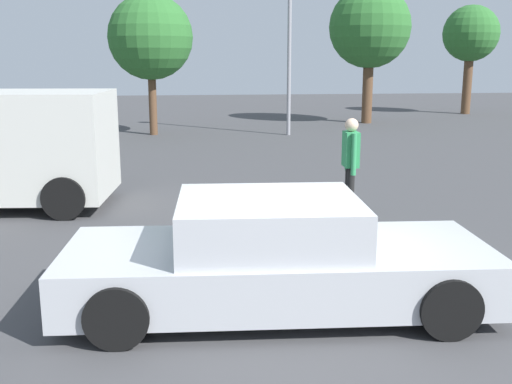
{
  "coord_description": "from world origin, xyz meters",
  "views": [
    {
      "loc": [
        -1.12,
        -6.2,
        2.77
      ],
      "look_at": [
        -0.11,
        2.17,
        0.9
      ],
      "focal_mm": 42.81,
      "sensor_mm": 36.0,
      "label": 1
    }
  ],
  "objects": [
    {
      "name": "ground_plane",
      "position": [
        0.0,
        0.0,
        0.0
      ],
      "size": [
        80.0,
        80.0,
        0.0
      ],
      "primitive_type": "plane",
      "color": "#424244"
    },
    {
      "name": "sedan_foreground",
      "position": [
        -0.14,
        0.18,
        0.58
      ],
      "size": [
        4.78,
        2.15,
        1.27
      ],
      "rotation": [
        0.0,
        0.0,
        -0.06
      ],
      "color": "#B7BABF",
      "rests_on": "ground_plane"
    },
    {
      "name": "pedestrian",
      "position": [
        1.81,
        4.16,
        1.03
      ],
      "size": [
        0.26,
        0.57,
        1.73
      ],
      "rotation": [
        0.0,
        0.0,
        6.23
      ],
      "color": "black",
      "rests_on": "ground_plane"
    },
    {
      "name": "light_post_near",
      "position": [
        2.7,
        15.61,
        4.46
      ],
      "size": [
        0.44,
        0.44,
        6.61
      ],
      "color": "gray",
      "rests_on": "ground_plane"
    },
    {
      "name": "tree_back_left",
      "position": [
        12.94,
        22.92,
        3.83
      ],
      "size": [
        2.7,
        2.7,
        5.25
      ],
      "color": "brown",
      "rests_on": "ground_plane"
    },
    {
      "name": "tree_back_center",
      "position": [
        6.74,
        19.29,
        3.97
      ],
      "size": [
        3.4,
        3.4,
        5.7
      ],
      "color": "brown",
      "rests_on": "ground_plane"
    },
    {
      "name": "tree_far_right",
      "position": [
        -2.16,
        16.28,
        3.45
      ],
      "size": [
        3.0,
        3.0,
        4.96
      ],
      "color": "brown",
      "rests_on": "ground_plane"
    }
  ]
}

